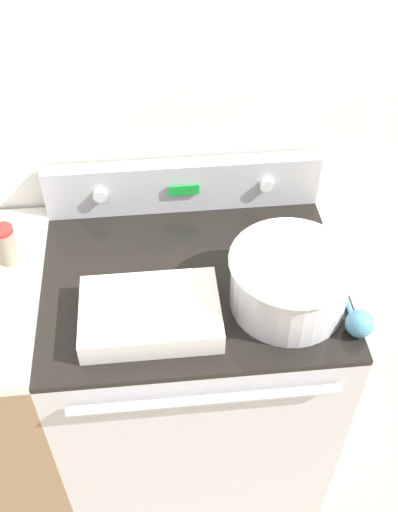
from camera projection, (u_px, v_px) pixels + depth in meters
The scene contains 7 objects.
kitchen_wall at pixel (180, 100), 1.64m from camera, with size 8.00×0.05×2.50m.
stove_range at pixel (193, 373), 1.95m from camera, with size 0.81×0.67×0.92m.
control_panel at pixel (183, 185), 1.77m from camera, with size 0.81×0.07×0.16m.
mixing_bowl at pixel (290, 279), 1.50m from camera, with size 0.32×0.32×0.16m.
casserole_dish at pixel (150, 313), 1.49m from camera, with size 0.35×0.23×0.06m.
ladle at pixel (357, 319), 1.48m from camera, with size 0.07×0.32×0.07m.
spice_jar_red_cap at pixel (6, 245), 1.61m from camera, with size 0.06×0.06×0.12m.
Camera 1 is at (-0.09, -0.79, 2.10)m, focal length 42.00 mm.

